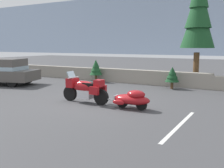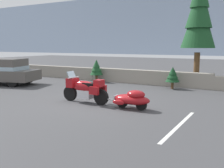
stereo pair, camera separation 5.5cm
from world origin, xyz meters
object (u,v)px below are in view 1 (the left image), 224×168
at_px(pine_tree_tall, 199,12).
at_px(suv_at_left_edge, 0,71).
at_px(touring_motorcycle, 85,88).
at_px(car_shaped_trailer, 132,99).

bearing_deg(pine_tree_tall, suv_at_left_edge, -153.38).
bearing_deg(touring_motorcycle, suv_at_left_edge, 167.41).
relative_size(touring_motorcycle, pine_tree_tall, 0.33).
xyz_separation_m(car_shaped_trailer, suv_at_left_edge, (-10.03, 1.76, 0.43)).
bearing_deg(car_shaped_trailer, pine_tree_tall, 83.21).
bearing_deg(car_shaped_trailer, suv_at_left_edge, 170.05).
distance_m(touring_motorcycle, suv_at_left_edge, 7.97).
height_order(touring_motorcycle, suv_at_left_edge, suv_at_left_edge).
xyz_separation_m(touring_motorcycle, car_shaped_trailer, (2.26, -0.02, -0.21)).
relative_size(car_shaped_trailer, pine_tree_tall, 0.31).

